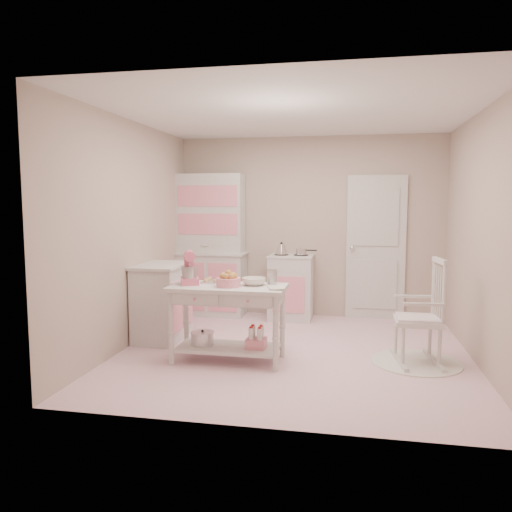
{
  "coord_description": "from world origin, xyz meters",
  "views": [
    {
      "loc": [
        0.62,
        -5.37,
        1.66
      ],
      "look_at": [
        -0.44,
        0.09,
        1.06
      ],
      "focal_mm": 35.0,
      "sensor_mm": 36.0,
      "label": 1
    }
  ],
  "objects_px": {
    "bread_basket": "(229,282)",
    "base_cabinet": "(162,302)",
    "stove": "(291,287)",
    "rocking_chair": "(418,311)",
    "hutch": "(210,245)",
    "work_table": "(228,323)",
    "stand_mixer": "(190,268)"
  },
  "relations": [
    {
      "from": "bread_basket",
      "to": "base_cabinet",
      "type": "bearing_deg",
      "value": 144.63
    },
    {
      "from": "stove",
      "to": "rocking_chair",
      "type": "height_order",
      "value": "rocking_chair"
    },
    {
      "from": "hutch",
      "to": "rocking_chair",
      "type": "relative_size",
      "value": 1.89
    },
    {
      "from": "base_cabinet",
      "to": "work_table",
      "type": "relative_size",
      "value": 0.77
    },
    {
      "from": "stove",
      "to": "bread_basket",
      "type": "bearing_deg",
      "value": -100.76
    },
    {
      "from": "hutch",
      "to": "work_table",
      "type": "height_order",
      "value": "hutch"
    },
    {
      "from": "hutch",
      "to": "stand_mixer",
      "type": "distance_m",
      "value": 2.09
    },
    {
      "from": "base_cabinet",
      "to": "bread_basket",
      "type": "xyz_separation_m",
      "value": [
        1.01,
        -0.72,
        0.39
      ]
    },
    {
      "from": "work_table",
      "to": "bread_basket",
      "type": "distance_m",
      "value": 0.45
    },
    {
      "from": "base_cabinet",
      "to": "bread_basket",
      "type": "relative_size",
      "value": 3.68
    },
    {
      "from": "stand_mixer",
      "to": "bread_basket",
      "type": "distance_m",
      "value": 0.46
    },
    {
      "from": "stove",
      "to": "rocking_chair",
      "type": "xyz_separation_m",
      "value": [
        1.52,
        -1.72,
        0.09
      ]
    },
    {
      "from": "stand_mixer",
      "to": "bread_basket",
      "type": "height_order",
      "value": "stand_mixer"
    },
    {
      "from": "stove",
      "to": "base_cabinet",
      "type": "distance_m",
      "value": 1.95
    },
    {
      "from": "stove",
      "to": "work_table",
      "type": "height_order",
      "value": "stove"
    },
    {
      "from": "rocking_chair",
      "to": "hutch",
      "type": "bearing_deg",
      "value": 139.53
    },
    {
      "from": "rocking_chair",
      "to": "stand_mixer",
      "type": "distance_m",
      "value": 2.41
    },
    {
      "from": "rocking_chair",
      "to": "work_table",
      "type": "distance_m",
      "value": 1.97
    },
    {
      "from": "stove",
      "to": "base_cabinet",
      "type": "height_order",
      "value": "same"
    },
    {
      "from": "hutch",
      "to": "work_table",
      "type": "distance_m",
      "value": 2.31
    },
    {
      "from": "rocking_chair",
      "to": "bread_basket",
      "type": "distance_m",
      "value": 1.97
    },
    {
      "from": "hutch",
      "to": "bread_basket",
      "type": "distance_m",
      "value": 2.28
    },
    {
      "from": "rocking_chair",
      "to": "work_table",
      "type": "xyz_separation_m",
      "value": [
        -1.94,
        -0.3,
        -0.15
      ]
    },
    {
      "from": "stove",
      "to": "base_cabinet",
      "type": "xyz_separation_m",
      "value": [
        -1.41,
        -1.35,
        0.0
      ]
    },
    {
      "from": "base_cabinet",
      "to": "work_table",
      "type": "bearing_deg",
      "value": -33.98
    },
    {
      "from": "hutch",
      "to": "bread_basket",
      "type": "xyz_separation_m",
      "value": [
        0.81,
        -2.12,
        -0.19
      ]
    },
    {
      "from": "base_cabinet",
      "to": "rocking_chair",
      "type": "bearing_deg",
      "value": -7.13
    },
    {
      "from": "hutch",
      "to": "stove",
      "type": "distance_m",
      "value": 1.33
    },
    {
      "from": "hutch",
      "to": "work_table",
      "type": "xyz_separation_m",
      "value": [
        0.79,
        -2.07,
        -0.64
      ]
    },
    {
      "from": "hutch",
      "to": "bread_basket",
      "type": "bearing_deg",
      "value": -69.2
    },
    {
      "from": "rocking_chair",
      "to": "bread_basket",
      "type": "bearing_deg",
      "value": -177.05
    },
    {
      "from": "stove",
      "to": "stand_mixer",
      "type": "bearing_deg",
      "value": -112.61
    }
  ]
}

